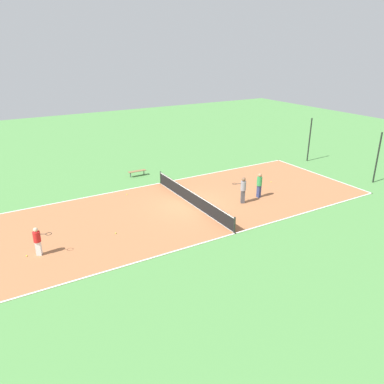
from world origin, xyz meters
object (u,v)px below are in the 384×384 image
(tennis_ball_left_sideline, at_px, (127,194))
(tennis_ball_midcourt, at_px, (27,256))
(tennis_ball_right_alley, at_px, (116,233))
(fence_post_back_left, at_px, (309,140))
(player_baseline_gray, at_px, (243,188))
(player_far_green, at_px, (259,184))
(player_coach_red, at_px, (37,240))
(bench, at_px, (137,172))
(tennis_net, at_px, (192,197))
(fence_post_back_right, at_px, (377,158))
(tennis_ball_far_baseline, at_px, (271,182))

(tennis_ball_left_sideline, bearing_deg, tennis_ball_midcourt, -54.37)
(tennis_ball_right_alley, relative_size, fence_post_back_left, 0.02)
(player_baseline_gray, xyz_separation_m, tennis_ball_left_sideline, (-5.34, -6.18, -1.02))
(player_far_green, xyz_separation_m, player_coach_red, (0.41, -14.60, -0.14))
(bench, xyz_separation_m, tennis_ball_right_alley, (8.78, -4.99, -0.33))
(tennis_net, height_order, tennis_ball_left_sideline, tennis_net)
(tennis_ball_midcourt, bearing_deg, player_coach_red, 73.49)
(player_baseline_gray, xyz_separation_m, fence_post_back_left, (-4.93, 11.31, 0.89))
(player_far_green, distance_m, tennis_ball_midcourt, 15.24)
(player_coach_red, xyz_separation_m, fence_post_back_right, (1.70, 24.31, 1.08))
(player_coach_red, relative_size, fence_post_back_right, 0.39)
(tennis_net, relative_size, player_far_green, 5.45)
(tennis_ball_far_baseline, bearing_deg, fence_post_back_left, 112.12)
(fence_post_back_left, bearing_deg, bench, -104.48)
(tennis_ball_far_baseline, bearing_deg, bench, -128.78)
(tennis_ball_right_alley, relative_size, fence_post_back_right, 0.02)
(fence_post_back_left, bearing_deg, tennis_ball_midcourt, -78.85)
(tennis_ball_left_sideline, bearing_deg, bench, 147.06)
(player_baseline_gray, bearing_deg, tennis_ball_far_baseline, -128.09)
(player_far_green, distance_m, fence_post_back_left, 10.82)
(tennis_ball_midcourt, distance_m, tennis_ball_left_sideline, 9.12)
(tennis_ball_far_baseline, bearing_deg, player_far_green, -56.38)
(player_far_green, height_order, tennis_ball_right_alley, player_far_green)
(bench, xyz_separation_m, tennis_ball_left_sideline, (3.52, -2.28, -0.33))
(player_coach_red, bearing_deg, fence_post_back_right, 22.32)
(bench, relative_size, player_coach_red, 0.96)
(tennis_ball_left_sideline, bearing_deg, player_coach_red, -51.11)
(fence_post_back_left, height_order, fence_post_back_right, same)
(tennis_ball_right_alley, relative_size, tennis_ball_far_baseline, 1.00)
(bench, height_order, tennis_ball_right_alley, bench)
(fence_post_back_right, bearing_deg, player_coach_red, -94.00)
(player_far_green, height_order, fence_post_back_left, fence_post_back_left)
(player_far_green, height_order, player_coach_red, player_far_green)
(fence_post_back_right, bearing_deg, bench, -125.17)
(bench, relative_size, tennis_ball_left_sideline, 21.69)
(player_baseline_gray, height_order, fence_post_back_right, fence_post_back_right)
(tennis_net, distance_m, tennis_ball_midcourt, 10.68)
(bench, height_order, player_baseline_gray, player_baseline_gray)
(player_baseline_gray, bearing_deg, tennis_ball_left_sideline, -14.56)
(bench, height_order, tennis_ball_left_sideline, bench)
(fence_post_back_right, bearing_deg, fence_post_back_left, 180.00)
(tennis_ball_far_baseline, bearing_deg, tennis_ball_midcourt, -83.29)
(player_far_green, relative_size, tennis_ball_midcourt, 25.82)
(tennis_net, distance_m, tennis_ball_right_alley, 6.05)
(tennis_ball_far_baseline, height_order, fence_post_back_right, fence_post_back_right)
(tennis_ball_right_alley, bearing_deg, tennis_ball_midcourt, -89.26)
(tennis_net, bearing_deg, player_far_green, 74.52)
(tennis_net, distance_m, bench, 7.37)
(bench, distance_m, player_coach_red, 12.82)
(tennis_ball_far_baseline, distance_m, tennis_ball_midcourt, 18.18)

